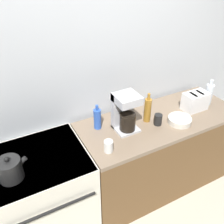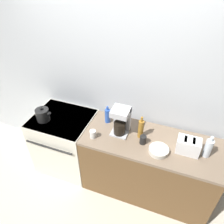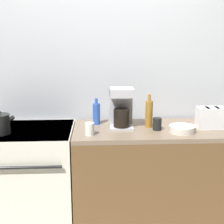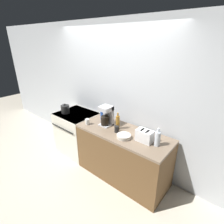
{
  "view_description": "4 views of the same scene",
  "coord_description": "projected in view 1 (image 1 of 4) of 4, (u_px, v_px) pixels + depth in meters",
  "views": [
    {
      "loc": [
        -0.76,
        -1.18,
        2.24
      ],
      "look_at": [
        0.08,
        0.4,
        1.06
      ],
      "focal_mm": 40.0,
      "sensor_mm": 36.0,
      "label": 1
    },
    {
      "loc": [
        0.77,
        -1.5,
        2.68
      ],
      "look_at": [
        0.07,
        0.37,
        1.14
      ],
      "focal_mm": 35.0,
      "sensor_mm": 36.0,
      "label": 2
    },
    {
      "loc": [
        -0.03,
        -2.25,
        1.63
      ],
      "look_at": [
        0.11,
        0.43,
        1.01
      ],
      "focal_mm": 50.0,
      "sensor_mm": 36.0,
      "label": 3
    },
    {
      "loc": [
        2.0,
        -1.69,
        2.28
      ],
      "look_at": [
        0.25,
        0.42,
        1.12
      ],
      "focal_mm": 28.0,
      "sensor_mm": 36.0,
      "label": 4
    }
  ],
  "objects": [
    {
      "name": "bottle_blue",
      "position": [
        97.0,
        119.0,
        2.2
      ],
      "size": [
        0.07,
        0.07,
        0.24
      ],
      "color": "#2D56B7",
      "rests_on": "counter_block"
    },
    {
      "name": "cup_black",
      "position": [
        158.0,
        120.0,
        2.27
      ],
      "size": [
        0.07,
        0.07,
        0.1
      ],
      "color": "black",
      "rests_on": "counter_block"
    },
    {
      "name": "bowl",
      "position": [
        180.0,
        120.0,
        2.31
      ],
      "size": [
        0.22,
        0.22,
        0.05
      ],
      "color": "beige",
      "rests_on": "counter_block"
    },
    {
      "name": "toaster",
      "position": [
        195.0,
        101.0,
        2.47
      ],
      "size": [
        0.24,
        0.15,
        0.18
      ],
      "color": "white",
      "rests_on": "counter_block"
    },
    {
      "name": "stove",
      "position": [
        44.0,
        195.0,
        2.16
      ],
      "size": [
        0.77,
        0.71,
        0.88
      ],
      "color": "silver",
      "rests_on": "ground_plane"
    },
    {
      "name": "cup_white",
      "position": [
        108.0,
        146.0,
        1.97
      ],
      "size": [
        0.07,
        0.07,
        0.1
      ],
      "color": "white",
      "rests_on": "counter_block"
    },
    {
      "name": "kettle",
      "position": [
        10.0,
        169.0,
        1.72
      ],
      "size": [
        0.21,
        0.17,
        0.2
      ],
      "color": "black",
      "rests_on": "stove"
    },
    {
      "name": "counter_block",
      "position": [
        156.0,
        153.0,
        2.62
      ],
      "size": [
        1.59,
        0.65,
        0.88
      ],
      "color": "brown",
      "rests_on": "ground_plane"
    },
    {
      "name": "coffee_maker",
      "position": [
        125.0,
        112.0,
        2.16
      ],
      "size": [
        0.2,
        0.2,
        0.35
      ],
      "color": "#B7B7BC",
      "rests_on": "counter_block"
    },
    {
      "name": "wall_back",
      "position": [
        88.0,
        74.0,
        2.22
      ],
      "size": [
        8.0,
        0.05,
        2.6
      ],
      "color": "silver",
      "rests_on": "ground_plane"
    },
    {
      "name": "bottle_amber",
      "position": [
        148.0,
        110.0,
        2.28
      ],
      "size": [
        0.06,
        0.06,
        0.29
      ],
      "color": "#9E6B23",
      "rests_on": "counter_block"
    },
    {
      "name": "bottle_clear",
      "position": [
        209.0,
        94.0,
        2.55
      ],
      "size": [
        0.08,
        0.08,
        0.27
      ],
      "color": "silver",
      "rests_on": "counter_block"
    }
  ]
}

